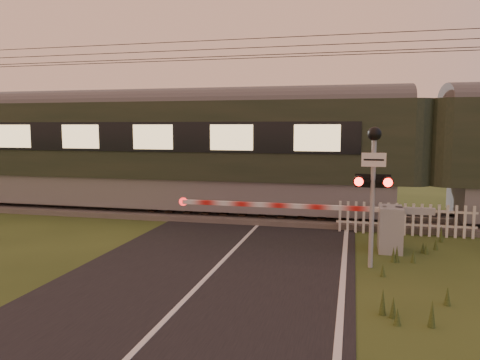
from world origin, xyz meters
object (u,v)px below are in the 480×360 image
(crossing_signal, at_px, (373,172))
(picket_fence, at_px, (405,219))
(boom_gate, at_px, (378,226))
(train, at_px, (426,151))

(crossing_signal, distance_m, picket_fence, 3.98)
(boom_gate, xyz_separation_m, crossing_signal, (-0.23, -1.54, 1.51))
(train, bearing_deg, picket_fence, -111.66)
(train, distance_m, crossing_signal, 5.64)
(train, distance_m, picket_fence, 2.78)
(train, relative_size, boom_gate, 6.67)
(train, height_order, boom_gate, train)
(crossing_signal, bearing_deg, train, 71.27)
(boom_gate, relative_size, picket_fence, 1.72)
(crossing_signal, relative_size, picket_fence, 0.80)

